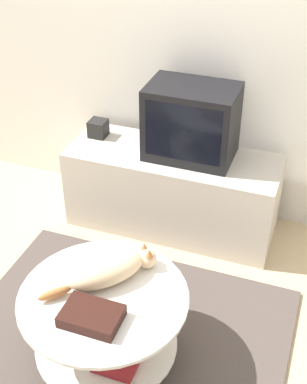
{
  "coord_description": "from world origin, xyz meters",
  "views": [
    {
      "loc": [
        0.75,
        -1.54,
        2.12
      ],
      "look_at": [
        -0.01,
        0.56,
        0.58
      ],
      "focal_mm": 50.0,
      "sensor_mm": 36.0,
      "label": 1
    }
  ],
  "objects_px": {
    "tv": "(191,122)",
    "cat": "(108,269)",
    "dvd_box": "(92,316)",
    "speaker": "(98,128)"
  },
  "relations": [
    {
      "from": "dvd_box",
      "to": "cat",
      "type": "xyz_separation_m",
      "value": [
        -0.04,
        0.24,
        0.04
      ]
    },
    {
      "from": "tv",
      "to": "dvd_box",
      "type": "bearing_deg",
      "value": -91.23
    },
    {
      "from": "speaker",
      "to": "cat",
      "type": "xyz_separation_m",
      "value": [
        0.54,
        -1.08,
        -0.07
      ]
    },
    {
      "from": "tv",
      "to": "cat",
      "type": "bearing_deg",
      "value": -93.46
    },
    {
      "from": "speaker",
      "to": "dvd_box",
      "type": "xyz_separation_m",
      "value": [
        0.58,
        -1.32,
        -0.1
      ]
    },
    {
      "from": "speaker",
      "to": "cat",
      "type": "bearing_deg",
      "value": -63.4
    },
    {
      "from": "speaker",
      "to": "cat",
      "type": "height_order",
      "value": "speaker"
    },
    {
      "from": "tv",
      "to": "cat",
      "type": "height_order",
      "value": "tv"
    },
    {
      "from": "dvd_box",
      "to": "cat",
      "type": "height_order",
      "value": "cat"
    },
    {
      "from": "tv",
      "to": "speaker",
      "type": "relative_size",
      "value": 4.77
    }
  ]
}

